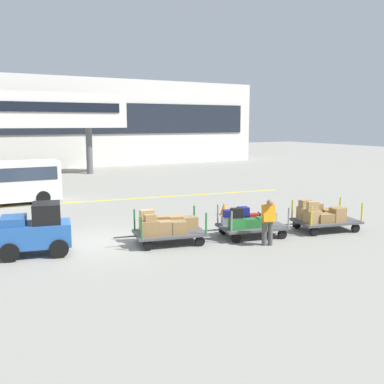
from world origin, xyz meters
The scene contains 11 objects.
ground_plane centered at (0.00, 0.00, 0.00)m, with size 120.00×120.00×0.00m, color gray.
apron_lead_line centered at (3.86, 7.49, 0.00)m, with size 17.76×0.20×0.01m, color yellow.
terminal_building centered at (0.00, 25.98, 4.00)m, with size 47.70×2.51×7.99m.
jet_bridge centered at (0.07, 19.99, 4.85)m, with size 14.40×3.00×6.21m.
baggage_tug centered at (-2.04, -0.42, 0.75)m, with size 2.27×1.57×1.58m.
baggage_cart_lead centered at (1.95, -1.17, 0.56)m, with size 3.08×1.81×1.12m.
baggage_cart_middle centered at (4.89, -1.75, 0.53)m, with size 3.08×1.81×1.13m.
baggage_cart_tail centered at (7.79, -2.32, 0.56)m, with size 3.08×1.81×1.18m.
baggage_handler centered at (4.74, -2.99, 0.87)m, with size 0.53×0.54×1.56m.
shuttle_van centered at (-1.93, 8.91, 1.23)m, with size 4.82×2.02×2.10m.
safety_cone_near centered at (6.10, 1.79, 0.28)m, with size 0.36×0.36×0.55m, color orange.
Camera 1 is at (-3.89, -13.84, 3.96)m, focal length 40.42 mm.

